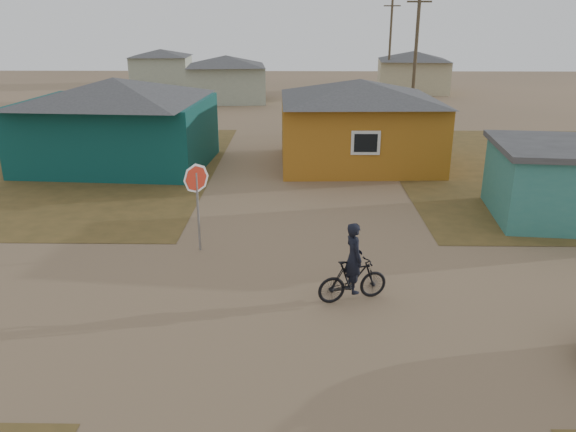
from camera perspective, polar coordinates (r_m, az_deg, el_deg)
The scene contains 10 objects.
ground at distance 13.50m, azimuth 2.18°, elevation -9.56°, with size 120.00×120.00×0.00m, color #83684B.
house_teal at distance 26.95m, azimuth -16.97°, elevation 9.20°, with size 8.93×7.08×4.00m.
house_yellow at distance 26.32m, azimuth 7.18°, elevation 9.55°, with size 7.72×6.76×3.90m.
house_pale_west at distance 46.36m, azimuth -6.27°, elevation 13.78°, with size 7.04×6.15×3.60m.
house_beige_east at distance 53.00m, azimuth 12.57°, elevation 14.18°, with size 6.95×6.05×3.60m.
house_pale_north at distance 59.57m, azimuth -12.74°, elevation 14.64°, with size 6.28×5.81×3.40m.
utility_pole_near at distance 34.53m, azimuth 12.79°, elevation 15.21°, with size 1.40×0.20×8.00m.
utility_pole_far at distance 50.44m, azimuth 10.32°, elevation 16.67°, with size 1.40×0.20×8.00m.
stop_sign at distance 16.31m, azimuth -9.26°, elevation 2.85°, with size 0.81×0.37×2.65m.
cyclist at distance 13.71m, azimuth 6.62°, elevation -5.75°, with size 1.85×1.03×2.02m.
Camera 1 is at (-0.31, -11.77, 6.61)m, focal length 35.00 mm.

